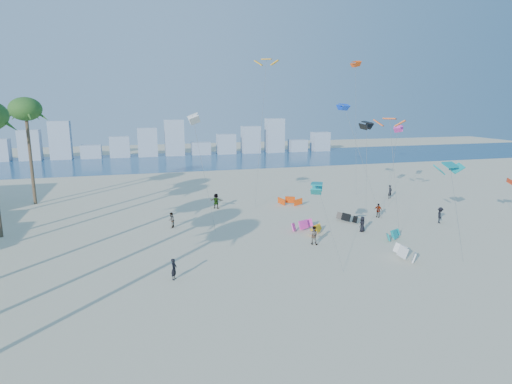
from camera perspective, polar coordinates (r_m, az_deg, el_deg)
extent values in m
plane|color=beige|center=(26.40, 3.17, -17.11)|extent=(220.00, 220.00, 0.00)
plane|color=navy|center=(94.99, -10.88, 4.00)|extent=(220.00, 220.00, 0.00)
imported|color=black|center=(32.58, -10.73, -9.91)|extent=(0.60, 0.69, 1.60)
imported|color=gray|center=(39.78, 7.58, -5.64)|extent=(1.06, 1.02, 1.72)
imported|color=black|center=(44.42, 13.80, -4.12)|extent=(0.90, 0.82, 1.54)
imported|color=gray|center=(50.28, 15.74, -2.33)|extent=(0.90, 0.95, 1.58)
imported|color=black|center=(50.11, 23.04, -2.83)|extent=(1.12, 1.27, 1.71)
imported|color=gray|center=(52.55, -5.26, -1.18)|extent=(1.75, 1.31, 1.84)
imported|color=black|center=(60.40, 17.20, 0.04)|extent=(0.78, 0.67, 1.80)
imported|color=gray|center=(45.28, -11.06, -3.65)|extent=(0.80, 0.92, 1.60)
cylinder|color=#595959|center=(34.77, 9.66, -4.47)|extent=(0.78, 3.82, 6.17)
cylinder|color=#595959|center=(44.61, 17.73, 1.95)|extent=(0.92, 4.39, 11.01)
cylinder|color=#595959|center=(48.08, 14.30, 2.48)|extent=(2.66, 5.54, 10.42)
cylinder|color=#595959|center=(43.26, -6.85, 2.42)|extent=(1.73, 2.23, 11.41)
cylinder|color=#595959|center=(50.55, 13.74, 4.08)|extent=(2.24, 5.92, 12.37)
cylinder|color=#595959|center=(54.46, 0.65, 7.87)|extent=(2.66, 4.15, 17.87)
cylinder|color=#595959|center=(57.04, 17.56, 3.35)|extent=(2.33, 2.42, 9.65)
cylinder|color=#595959|center=(41.03, 24.82, -2.23)|extent=(2.37, 5.39, 7.10)
cylinder|color=#595959|center=(61.70, 12.99, 8.11)|extent=(0.82, 3.41, 18.00)
cylinder|color=brown|center=(60.55, -27.50, 4.05)|extent=(0.40, 0.40, 11.79)
ellipsoid|color=#2F5C20|center=(60.16, -28.04, 9.61)|extent=(3.80, 3.80, 2.85)
cube|color=#9EADBF|center=(106.57, -27.56, 5.49)|extent=(4.40, 3.00, 6.60)
cube|color=#9EADBF|center=(105.38, -24.30, 6.22)|extent=(4.40, 3.00, 8.40)
cube|color=#9EADBF|center=(104.88, -20.82, 4.99)|extent=(4.40, 3.00, 3.00)
cube|color=#9EADBF|center=(104.40, -17.46, 5.69)|extent=(4.40, 3.00, 4.80)
cube|color=#9EADBF|center=(104.29, -14.07, 6.37)|extent=(4.40, 3.00, 6.60)
cube|color=#9EADBF|center=(104.55, -10.67, 7.03)|extent=(4.40, 3.00, 8.40)
cube|color=#9EADBF|center=(105.52, -7.25, 5.71)|extent=(4.40, 3.00, 3.00)
cube|color=#9EADBF|center=(106.49, -3.94, 6.32)|extent=(4.40, 3.00, 4.80)
cube|color=#9EADBF|center=(107.82, -0.70, 6.90)|extent=(4.40, 3.00, 6.60)
cube|color=#9EADBF|center=(109.49, 2.47, 7.44)|extent=(4.40, 3.00, 8.40)
cube|color=#9EADBF|center=(111.80, 5.50, 6.10)|extent=(4.40, 3.00, 3.00)
cube|color=#9EADBF|center=(114.07, 8.43, 6.60)|extent=(4.40, 3.00, 4.80)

